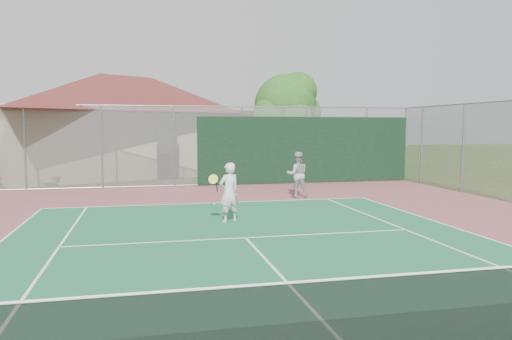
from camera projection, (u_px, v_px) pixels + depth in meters
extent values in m
cube|color=black|center=(364.00, 322.00, 5.40)|extent=(11.77, 0.04, 0.96)
cylinder|color=white|center=(365.00, 277.00, 5.35)|extent=(11.77, 0.03, 0.03)
cylinder|color=gray|center=(25.00, 148.00, 20.27)|extent=(0.08, 0.08, 3.50)
cylinder|color=gray|center=(102.00, 147.00, 20.93)|extent=(0.08, 0.08, 3.50)
cylinder|color=gray|center=(174.00, 146.00, 21.59)|extent=(0.08, 0.08, 3.50)
cylinder|color=gray|center=(242.00, 146.00, 22.25)|extent=(0.08, 0.08, 3.50)
cylinder|color=gray|center=(306.00, 145.00, 22.90)|extent=(0.08, 0.08, 3.50)
cylinder|color=gray|center=(366.00, 145.00, 23.56)|extent=(0.08, 0.08, 3.50)
cylinder|color=gray|center=(405.00, 144.00, 24.00)|extent=(0.08, 0.08, 3.50)
cylinder|color=gray|center=(197.00, 106.00, 21.65)|extent=(20.00, 0.05, 0.05)
cylinder|color=gray|center=(197.00, 185.00, 21.95)|extent=(20.00, 0.05, 0.05)
cube|color=#999EA0|center=(197.00, 146.00, 21.81)|extent=(20.00, 0.02, 3.50)
cube|color=black|center=(306.00, 150.00, 22.87)|extent=(10.00, 0.04, 3.00)
cylinder|color=gray|center=(422.00, 146.00, 22.55)|extent=(0.08, 0.08, 3.50)
cylinder|color=gray|center=(463.00, 148.00, 19.63)|extent=(0.08, 0.08, 3.50)
cube|color=#999EA0|center=(463.00, 148.00, 19.63)|extent=(0.02, 9.00, 3.50)
cube|color=tan|center=(124.00, 143.00, 28.25)|extent=(15.62, 13.14, 3.32)
cube|color=maroon|center=(123.00, 113.00, 28.10)|extent=(16.34, 13.86, 0.20)
pyramid|color=maroon|center=(122.00, 78.00, 27.93)|extent=(17.18, 14.46, 1.99)
cube|color=black|center=(167.00, 156.00, 24.44)|extent=(1.00, 0.06, 2.32)
cube|color=#993623|center=(26.00, 177.00, 22.29)|extent=(3.05, 1.56, 0.05)
cube|color=#B2B5BA|center=(25.00, 182.00, 22.05)|extent=(3.04, 1.53, 0.04)
cube|color=#993623|center=(29.00, 167.00, 22.82)|extent=(3.05, 1.56, 0.05)
cube|color=#B2B5BA|center=(28.00, 173.00, 22.58)|extent=(3.04, 1.53, 0.04)
cube|color=#993623|center=(31.00, 158.00, 23.36)|extent=(3.05, 1.56, 0.05)
cube|color=#B2B5BA|center=(30.00, 163.00, 23.12)|extent=(3.04, 1.53, 0.04)
cube|color=#B2B5BA|center=(63.00, 170.00, 23.17)|extent=(0.83, 1.79, 1.17)
cylinder|color=#3E2716|center=(285.00, 148.00, 27.07)|extent=(0.38, 0.38, 2.92)
sphere|color=#225219|center=(285.00, 105.00, 26.87)|extent=(3.33, 3.33, 3.33)
sphere|color=#225219|center=(300.00, 113.00, 27.41)|extent=(2.29, 2.29, 2.29)
sphere|color=#225219|center=(272.00, 115.00, 26.33)|extent=(2.08, 2.08, 2.08)
sphere|color=#225219|center=(294.00, 117.00, 26.06)|extent=(1.88, 1.88, 1.88)
sphere|color=#225219|center=(276.00, 110.00, 27.63)|extent=(2.08, 2.08, 2.08)
sphere|color=#225219|center=(298.00, 92.00, 26.74)|extent=(2.08, 2.08, 2.08)
imported|color=silver|center=(229.00, 193.00, 13.53)|extent=(0.69, 0.58, 1.62)
imported|color=#A0A2A5|center=(297.00, 175.00, 18.37)|extent=(0.88, 0.73, 1.67)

